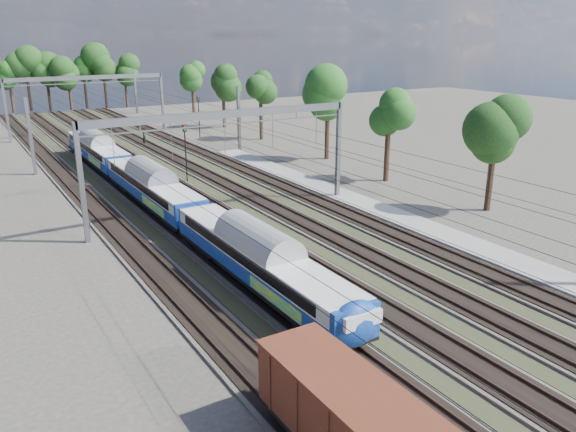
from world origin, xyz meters
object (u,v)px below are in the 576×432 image
worker (144,138)px  signal_far (199,111)px  signal_near (185,146)px  emu_train (153,183)px

worker → signal_far: signal_far is taller
signal_near → worker: bearing=79.6°
signal_near → signal_far: signal_far is taller
worker → signal_near: 23.42m
emu_train → signal_far: (17.92, 32.07, 1.53)m
worker → signal_far: bearing=-77.5°
signal_near → signal_far: 27.21m
emu_train → signal_near: bearing=51.1°
emu_train → signal_far: bearing=60.8°
worker → signal_near: signal_near is taller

